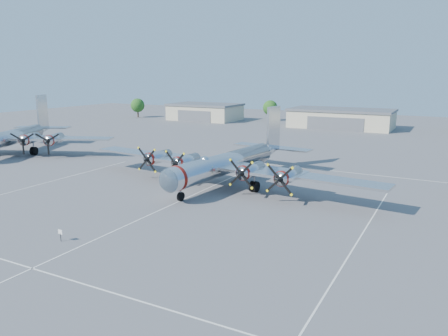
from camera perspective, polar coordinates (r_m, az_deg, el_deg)
The scene contains 9 objects.
ground at distance 54.50m, azimuth -5.42°, elevation -4.16°, with size 260.00×260.00×0.00m, color #565658.
parking_lines at distance 53.11m, azimuth -6.47°, elevation -4.62°, with size 60.00×50.08×0.01m.
hangar_west at distance 146.20m, azimuth -2.50°, elevation 7.35°, with size 22.60×14.60×5.40m.
hangar_center at distance 129.39m, azimuth 15.05°, elevation 6.29°, with size 28.60×14.60×5.40m.
tree_far_west at distance 157.12m, azimuth -11.21°, elevation 8.03°, with size 4.80×4.80×6.64m.
tree_west at distance 144.43m, azimuth 6.06°, elevation 7.84°, with size 4.80×4.80×6.64m.
main_bomber_b29 at distance 62.30m, azimuth 0.63°, elevation -1.99°, with size 45.53×31.14×10.07m, color silver, non-canonical shape.
bomber_west at distance 95.14m, azimuth -25.56°, elevation 1.80°, with size 40.52×28.69×10.70m, color silver, non-canonical shape.
info_placard at distance 43.83m, azimuth -20.59°, elevation -7.97°, with size 0.60×0.10×1.14m.
Camera 1 is at (28.99, -43.49, 15.44)m, focal length 35.00 mm.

